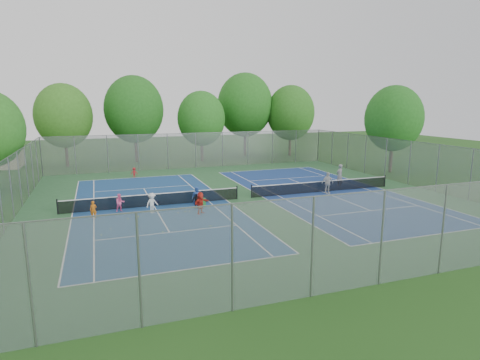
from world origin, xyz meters
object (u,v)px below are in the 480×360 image
object	(u,v)px
ball_crate	(156,202)
instructor	(340,175)
net_right	(322,187)
net_left	(154,200)
ball_hopper	(203,203)

from	to	relation	value
ball_crate	instructor	distance (m)	16.55
net_right	instructor	distance (m)	3.24
net_left	instructor	xyz separation A→B (m)	(16.74, 1.64, 0.54)
ball_crate	instructor	bearing A→B (deg)	3.65
ball_crate	instructor	size ratio (longest dim) A/B	0.16
net_left	instructor	size ratio (longest dim) A/B	6.49
net_left	net_right	xyz separation A→B (m)	(14.00, 0.00, 0.00)
net_right	ball_hopper	bearing A→B (deg)	-172.75
net_left	ball_hopper	size ratio (longest dim) A/B	20.74
net_left	instructor	world-z (taller)	instructor
net_right	instructor	size ratio (longest dim) A/B	6.49
net_right	instructor	bearing A→B (deg)	30.85
net_left	ball_hopper	world-z (taller)	net_left
ball_crate	ball_hopper	size ratio (longest dim) A/B	0.51
net_left	ball_hopper	distance (m)	3.58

